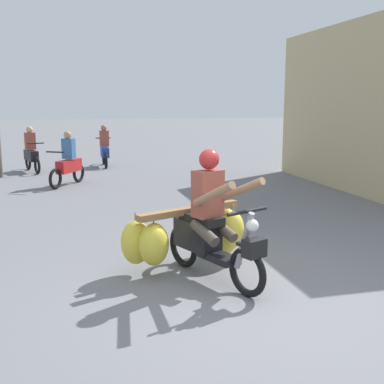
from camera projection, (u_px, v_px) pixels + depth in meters
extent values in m
plane|color=slate|center=(254.00, 303.00, 5.04)|extent=(120.00, 120.00, 0.00)
torus|color=black|center=(247.00, 272.00, 5.16)|extent=(0.29, 0.55, 0.56)
torus|color=black|center=(183.00, 246.00, 6.10)|extent=(0.29, 0.55, 0.56)
cube|color=black|center=(218.00, 257.00, 5.54)|extent=(0.44, 0.61, 0.08)
cube|color=black|center=(197.00, 235.00, 5.83)|extent=(0.50, 0.70, 0.36)
cube|color=black|center=(201.00, 219.00, 5.72)|extent=(0.47, 0.65, 0.10)
cylinder|color=gray|center=(244.00, 241.00, 5.14)|extent=(0.17, 0.29, 0.69)
cylinder|color=black|center=(247.00, 211.00, 5.05)|extent=(0.53, 0.25, 0.04)
sphere|color=silver|center=(252.00, 225.00, 5.01)|extent=(0.14, 0.14, 0.14)
cube|color=black|center=(254.00, 248.00, 5.02)|extent=(0.28, 0.24, 0.20)
cube|color=black|center=(248.00, 246.00, 5.10)|extent=(0.20, 0.30, 0.04)
cube|color=olive|center=(190.00, 210.00, 5.89)|extent=(1.42, 0.67, 0.08)
cube|color=olive|center=(182.00, 210.00, 6.04)|extent=(1.28, 0.59, 0.06)
ellipsoid|color=yellow|center=(154.00, 244.00, 5.66)|extent=(0.52, 0.51, 0.53)
cylinder|color=#998459|center=(154.00, 220.00, 5.60)|extent=(0.02, 0.02, 0.13)
ellipsoid|color=yellow|center=(227.00, 231.00, 6.46)|extent=(0.50, 0.49, 0.64)
cylinder|color=#998459|center=(227.00, 206.00, 6.39)|extent=(0.02, 0.02, 0.13)
ellipsoid|color=yellow|center=(214.00, 223.00, 6.54)|extent=(0.43, 0.40, 0.47)
cylinder|color=#998459|center=(215.00, 204.00, 6.49)|extent=(0.02, 0.02, 0.12)
ellipsoid|color=yellow|center=(136.00, 242.00, 5.81)|extent=(0.45, 0.43, 0.56)
cylinder|color=#998459|center=(135.00, 218.00, 5.75)|extent=(0.02, 0.02, 0.13)
ellipsoid|color=yellow|center=(233.00, 230.00, 6.27)|extent=(0.42, 0.41, 0.50)
cylinder|color=#998459|center=(233.00, 209.00, 6.22)|extent=(0.02, 0.02, 0.13)
cube|color=#994738|center=(208.00, 194.00, 5.57)|extent=(0.40, 0.33, 0.56)
sphere|color=#B22626|center=(209.00, 159.00, 5.47)|extent=(0.24, 0.24, 0.24)
cylinder|color=#9E7051|center=(240.00, 191.00, 5.40)|extent=(0.40, 0.68, 0.39)
cylinder|color=#9E7051|center=(213.00, 194.00, 5.17)|extent=(0.31, 0.71, 0.39)
cylinder|color=#4C4238|center=(223.00, 229.00, 5.63)|extent=(0.29, 0.46, 0.27)
cylinder|color=#4C4238|center=(205.00, 233.00, 5.47)|extent=(0.29, 0.46, 0.27)
torus|color=black|center=(104.00, 157.00, 16.33)|extent=(0.08, 0.52, 0.52)
torus|color=black|center=(106.00, 161.00, 15.28)|extent=(0.08, 0.52, 0.52)
cube|color=navy|center=(105.00, 152.00, 15.67)|extent=(0.24, 0.90, 0.32)
cylinder|color=black|center=(103.00, 138.00, 16.16)|extent=(0.50, 0.04, 0.04)
cube|color=#994738|center=(104.00, 138.00, 15.56)|extent=(0.30, 0.20, 0.52)
sphere|color=#9E7051|center=(104.00, 128.00, 15.52)|extent=(0.20, 0.20, 0.20)
torus|color=black|center=(37.00, 165.00, 14.10)|extent=(0.24, 0.52, 0.52)
torus|color=black|center=(28.00, 162.00, 15.01)|extent=(0.24, 0.52, 0.52)
cube|color=black|center=(31.00, 156.00, 14.59)|extent=(0.51, 0.93, 0.32)
cylinder|color=black|center=(35.00, 143.00, 14.02)|extent=(0.49, 0.19, 0.04)
cube|color=#994738|center=(30.00, 141.00, 14.52)|extent=(0.35, 0.28, 0.52)
sphere|color=tan|center=(29.00, 130.00, 14.44)|extent=(0.20, 0.20, 0.20)
torus|color=black|center=(55.00, 179.00, 11.61)|extent=(0.34, 0.49, 0.52)
torus|color=black|center=(79.00, 173.00, 12.64)|extent=(0.34, 0.49, 0.52)
cube|color=red|center=(69.00, 166.00, 12.17)|extent=(0.67, 0.89, 0.32)
cylinder|color=black|center=(55.00, 152.00, 11.53)|extent=(0.45, 0.29, 0.04)
cube|color=#386699|center=(69.00, 149.00, 12.11)|extent=(0.36, 0.33, 0.52)
sphere|color=tan|center=(68.00, 135.00, 12.02)|extent=(0.20, 0.20, 0.20)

